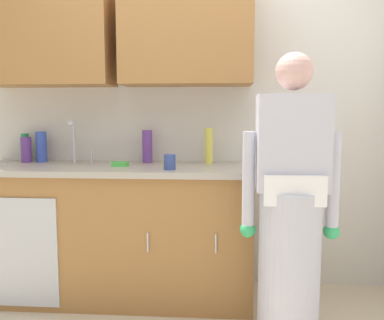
% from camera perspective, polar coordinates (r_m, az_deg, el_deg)
% --- Properties ---
extents(kitchen_wall_with_uppers, '(4.80, 0.44, 2.70)m').
position_cam_1_polar(kitchen_wall_with_uppers, '(3.06, -2.07, 9.84)').
color(kitchen_wall_with_uppers, beige).
rests_on(kitchen_wall_with_uppers, ground).
extents(counter_cabinet, '(1.90, 0.62, 0.90)m').
position_cam_1_polar(counter_cabinet, '(2.96, -10.78, -10.25)').
color(counter_cabinet, '#9E6B38').
rests_on(counter_cabinet, ground).
extents(countertop, '(1.96, 0.66, 0.04)m').
position_cam_1_polar(countertop, '(2.86, -10.90, -1.18)').
color(countertop, '#A8A093').
rests_on(countertop, counter_cabinet).
extents(sink, '(0.50, 0.36, 0.35)m').
position_cam_1_polar(sink, '(2.96, -16.54, -0.97)').
color(sink, '#B7BABF').
rests_on(sink, counter_cabinet).
extents(person_at_sink, '(0.55, 0.34, 1.62)m').
position_cam_1_polar(person_at_sink, '(2.31, 13.72, -8.79)').
color(person_at_sink, white).
rests_on(person_at_sink, ground).
extents(bottle_water_tall, '(0.07, 0.07, 0.24)m').
position_cam_1_polar(bottle_water_tall, '(2.99, -6.34, 1.92)').
color(bottle_water_tall, '#66388C').
rests_on(bottle_water_tall, countertop).
extents(bottle_water_short, '(0.08, 0.08, 0.19)m').
position_cam_1_polar(bottle_water_short, '(3.24, -22.42, 1.36)').
color(bottle_water_short, '#66388C').
rests_on(bottle_water_short, countertop).
extents(bottle_dish_liquid, '(0.06, 0.06, 0.21)m').
position_cam_1_polar(bottle_dish_liquid, '(3.34, -22.54, 1.68)').
color(bottle_dish_liquid, '#2D8C4C').
rests_on(bottle_dish_liquid, countertop).
extents(bottle_soap, '(0.08, 0.08, 0.23)m').
position_cam_1_polar(bottle_soap, '(3.23, -20.54, 1.76)').
color(bottle_soap, '#334CB2').
rests_on(bottle_soap, countertop).
extents(bottle_cleaner_spray, '(0.06, 0.06, 0.26)m').
position_cam_1_polar(bottle_cleaner_spray, '(2.91, 2.40, 2.00)').
color(bottle_cleaner_spray, '#D8D14C').
rests_on(bottle_cleaner_spray, countertop).
extents(cup_by_sink, '(0.08, 0.08, 0.10)m').
position_cam_1_polar(cup_by_sink, '(2.60, -3.17, -0.28)').
color(cup_by_sink, '#33478C').
rests_on(cup_by_sink, countertop).
extents(sponge, '(0.11, 0.07, 0.03)m').
position_cam_1_polar(sponge, '(2.82, -10.14, -0.56)').
color(sponge, '#4CBF4C').
rests_on(sponge, countertop).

